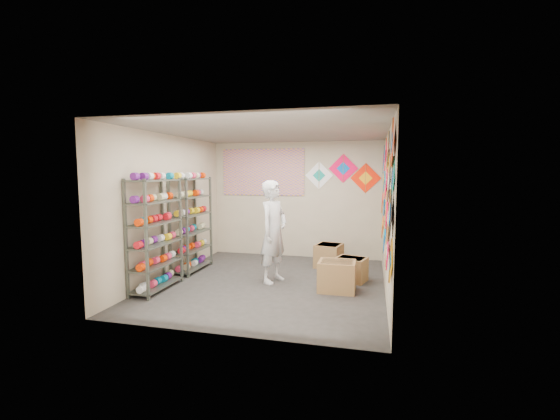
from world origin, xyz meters
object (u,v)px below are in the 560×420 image
(shelf_rack_back, at_px, (192,224))
(carton_c, at_px, (329,256))
(shopkeeper, at_px, (274,232))
(carton_a, at_px, (337,276))
(carton_b, at_px, (351,269))
(shelf_rack_front, at_px, (155,235))

(shelf_rack_back, relative_size, carton_c, 3.42)
(shopkeeper, xyz_separation_m, carton_a, (1.17, -0.27, -0.67))
(carton_b, bearing_deg, carton_a, -90.45)
(shopkeeper, bearing_deg, carton_c, -14.94)
(carton_b, relative_size, carton_c, 0.96)
(shopkeeper, relative_size, carton_c, 3.34)
(shelf_rack_front, distance_m, shopkeeper, 2.04)
(shelf_rack_back, distance_m, carton_b, 3.27)
(shelf_rack_back, height_order, carton_b, shelf_rack_back)
(shopkeeper, height_order, carton_c, shopkeeper)
(shopkeeper, xyz_separation_m, carton_c, (0.86, 1.31, -0.68))
(shelf_rack_back, relative_size, carton_b, 3.58)
(carton_b, bearing_deg, shelf_rack_front, -140.78)
(shelf_rack_back, bearing_deg, shopkeeper, -11.20)
(shelf_rack_back, xyz_separation_m, carton_b, (3.19, 0.02, -0.73))
(carton_c, bearing_deg, carton_b, -49.62)
(carton_a, height_order, carton_c, carton_a)
(shelf_rack_back, xyz_separation_m, carton_a, (2.99, -0.63, -0.70))
(carton_a, bearing_deg, shelf_rack_back, 167.84)
(shopkeeper, distance_m, carton_c, 1.71)
(shelf_rack_front, height_order, carton_a, shelf_rack_front)
(shopkeeper, bearing_deg, shelf_rack_front, 135.85)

